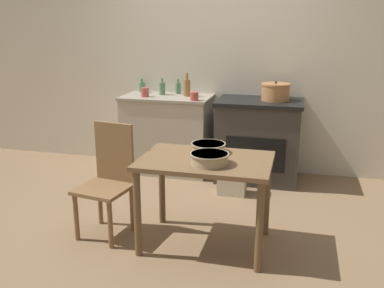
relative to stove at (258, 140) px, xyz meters
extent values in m
plane|color=#896B4C|center=(-0.57, -1.24, -0.46)|extent=(14.00, 14.00, 0.00)
cube|color=beige|center=(-0.57, 0.35, 0.82)|extent=(8.00, 0.07, 2.55)
cube|color=#B2A893|center=(-1.08, 0.03, -0.02)|extent=(1.00, 0.57, 0.88)
cube|color=gray|center=(-1.08, 0.03, 0.44)|extent=(1.03, 0.60, 0.03)
cube|color=#38332D|center=(0.00, 0.00, -0.02)|extent=(0.90, 0.62, 0.87)
cube|color=black|center=(0.00, 0.00, 0.44)|extent=(0.94, 0.66, 0.04)
cube|color=black|center=(0.00, -0.32, -0.07)|extent=(0.63, 0.01, 0.37)
cube|color=brown|center=(-0.25, -1.64, 0.25)|extent=(1.01, 0.68, 0.03)
cylinder|color=brown|center=(-0.70, -1.93, -0.11)|extent=(0.06, 0.06, 0.69)
cylinder|color=brown|center=(0.21, -1.93, -0.11)|extent=(0.06, 0.06, 0.69)
cylinder|color=brown|center=(-0.70, -1.34, -0.11)|extent=(0.06, 0.06, 0.69)
cylinder|color=brown|center=(0.21, -1.34, -0.11)|extent=(0.06, 0.06, 0.69)
cube|color=olive|center=(-1.09, -1.69, -0.04)|extent=(0.46, 0.46, 0.03)
cube|color=olive|center=(-1.06, -1.51, 0.22)|extent=(0.36, 0.09, 0.50)
cylinder|color=olive|center=(-1.28, -1.83, -0.26)|extent=(0.04, 0.04, 0.40)
cylinder|color=olive|center=(-0.96, -1.88, -0.26)|extent=(0.04, 0.04, 0.40)
cylinder|color=olive|center=(-1.23, -1.50, -0.26)|extent=(0.04, 0.04, 0.40)
cylinder|color=olive|center=(-0.90, -1.56, -0.26)|extent=(0.04, 0.04, 0.40)
cube|color=beige|center=(-0.21, -0.53, -0.28)|extent=(0.29, 0.20, 0.36)
cylinder|color=#B77A47|center=(0.16, 0.02, 0.54)|extent=(0.30, 0.30, 0.17)
cylinder|color=#B77A47|center=(0.16, 0.02, 0.63)|extent=(0.31, 0.31, 0.02)
sphere|color=black|center=(0.16, 0.02, 0.65)|extent=(0.02, 0.02, 0.02)
cylinder|color=tan|center=(-0.26, -1.46, 0.30)|extent=(0.26, 0.26, 0.08)
cylinder|color=tan|center=(-0.26, -1.46, 0.34)|extent=(0.28, 0.28, 0.01)
cylinder|color=tan|center=(-0.19, -1.75, 0.31)|extent=(0.27, 0.27, 0.08)
cylinder|color=tan|center=(-0.19, -1.75, 0.34)|extent=(0.29, 0.29, 0.01)
cylinder|color=#517F5B|center=(-1.00, 0.22, 0.52)|extent=(0.06, 0.06, 0.13)
cylinder|color=#517F5B|center=(-1.00, 0.22, 0.60)|extent=(0.02, 0.02, 0.05)
cylinder|color=#517F5B|center=(-1.16, 0.10, 0.52)|extent=(0.07, 0.07, 0.14)
cylinder|color=#517F5B|center=(-1.16, 0.10, 0.62)|extent=(0.03, 0.03, 0.06)
cylinder|color=olive|center=(-0.85, 0.07, 0.55)|extent=(0.08, 0.08, 0.19)
cylinder|color=olive|center=(-0.85, 0.07, 0.68)|extent=(0.03, 0.03, 0.07)
cylinder|color=#517F5B|center=(-1.46, 0.22, 0.51)|extent=(0.07, 0.07, 0.12)
cylinder|color=#517F5B|center=(-1.46, 0.22, 0.60)|extent=(0.03, 0.03, 0.05)
cylinder|color=#B74C42|center=(-0.70, -0.20, 0.50)|extent=(0.09, 0.09, 0.09)
cylinder|color=#B74C42|center=(-1.31, -0.10, 0.50)|extent=(0.09, 0.09, 0.10)
camera|label=1|loc=(0.43, -4.69, 1.27)|focal=40.00mm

